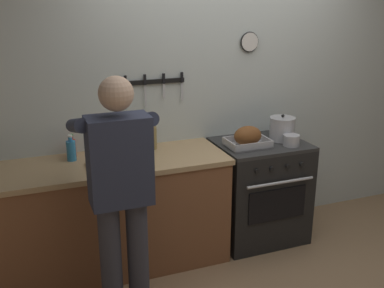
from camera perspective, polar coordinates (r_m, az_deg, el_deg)
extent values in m
cube|color=silver|center=(4.05, 3.70, 6.71)|extent=(6.00, 0.10, 2.60)
cube|color=black|center=(3.75, -4.81, 7.84)|extent=(0.52, 0.02, 0.04)
cube|color=silver|center=(3.70, -8.30, 5.89)|extent=(0.01, 0.00, 0.18)
cube|color=black|center=(3.68, -8.39, 7.88)|extent=(0.02, 0.02, 0.09)
cube|color=silver|center=(3.74, -5.90, 6.06)|extent=(0.01, 0.00, 0.18)
cube|color=black|center=(3.71, -5.97, 8.07)|extent=(0.02, 0.02, 0.09)
cube|color=silver|center=(3.78, -3.57, 6.70)|extent=(0.02, 0.00, 0.12)
cube|color=black|center=(3.76, -3.60, 8.24)|extent=(0.02, 0.02, 0.08)
cube|color=silver|center=(3.83, -1.27, 6.60)|extent=(0.02, 0.00, 0.16)
cube|color=black|center=(3.81, -1.28, 8.40)|extent=(0.02, 0.02, 0.08)
cylinder|color=white|center=(4.03, 7.25, 12.65)|extent=(0.16, 0.02, 0.16)
torus|color=black|center=(4.03, 7.25, 12.65)|extent=(0.17, 0.02, 0.17)
cube|color=brown|center=(3.67, -11.62, -9.25)|extent=(2.00, 0.62, 0.86)
cube|color=tan|center=(3.49, -12.07, -2.66)|extent=(2.03, 0.65, 0.04)
cube|color=black|center=(4.10, 8.38, -5.99)|extent=(0.76, 0.62, 0.87)
cube|color=black|center=(3.85, 10.69, -7.53)|extent=(0.53, 0.01, 0.28)
cube|color=#2D2D2D|center=(3.94, 8.67, 0.00)|extent=(0.76, 0.62, 0.03)
cylinder|color=black|center=(3.62, 8.20, -3.41)|extent=(0.04, 0.02, 0.04)
cylinder|color=black|center=(3.68, 10.01, -3.12)|extent=(0.04, 0.02, 0.04)
cylinder|color=black|center=(3.76, 12.00, -2.80)|extent=(0.04, 0.02, 0.04)
cylinder|color=black|center=(3.83, 13.68, -2.52)|extent=(0.04, 0.02, 0.04)
cylinder|color=silver|center=(3.74, 11.11, -4.80)|extent=(0.61, 0.02, 0.02)
cylinder|color=#383842|center=(3.09, -10.14, -14.77)|extent=(0.14, 0.14, 0.86)
cylinder|color=#383842|center=(3.12, -6.80, -14.24)|extent=(0.14, 0.14, 0.86)
cube|color=#2D3347|center=(2.79, -9.12, -2.10)|extent=(0.38, 0.22, 0.56)
sphere|color=tan|center=(2.68, -9.56, 6.27)|extent=(0.21, 0.21, 0.21)
cylinder|color=#2D3347|center=(2.94, -14.32, 2.26)|extent=(0.09, 0.55, 0.22)
cylinder|color=#2D3347|center=(3.01, -6.38, 3.09)|extent=(0.09, 0.55, 0.22)
cube|color=#B7B7BC|center=(3.81, 7.00, -0.22)|extent=(0.34, 0.25, 0.01)
cube|color=#B7B7BC|center=(3.70, 7.92, -0.29)|extent=(0.34, 0.01, 0.05)
cube|color=#B7B7BC|center=(3.91, 6.16, 0.78)|extent=(0.34, 0.01, 0.05)
cube|color=#B7B7BC|center=(3.73, 4.71, -0.02)|extent=(0.01, 0.25, 0.05)
cube|color=#B7B7BC|center=(3.88, 9.23, 0.54)|extent=(0.01, 0.25, 0.05)
ellipsoid|color=brown|center=(3.79, 7.05, 1.04)|extent=(0.24, 0.17, 0.16)
cylinder|color=#B7B7BC|center=(4.01, 11.28, 1.82)|extent=(0.22, 0.22, 0.19)
cylinder|color=#B2B2B7|center=(3.99, 11.37, 3.22)|extent=(0.22, 0.22, 0.01)
sphere|color=black|center=(3.98, 11.39, 3.50)|extent=(0.03, 0.03, 0.03)
cylinder|color=#B7B7BC|center=(3.88, 12.41, 0.46)|extent=(0.14, 0.14, 0.09)
cube|color=tan|center=(3.39, -10.09, -2.65)|extent=(0.36, 0.24, 0.02)
cylinder|color=red|center=(3.64, -14.84, -0.53)|extent=(0.06, 0.06, 0.14)
cylinder|color=red|center=(3.62, -14.94, 0.73)|extent=(0.03, 0.03, 0.03)
cylinder|color=#197219|center=(3.61, -14.97, 1.06)|extent=(0.03, 0.03, 0.01)
cylinder|color=#385623|center=(3.63, -5.37, 0.82)|extent=(0.07, 0.07, 0.24)
cylinder|color=#385623|center=(3.59, -5.44, 3.09)|extent=(0.03, 0.03, 0.05)
cylinder|color=black|center=(3.58, -5.46, 3.61)|extent=(0.03, 0.03, 0.01)
cylinder|color=#997F4C|center=(3.72, -4.95, 0.79)|extent=(0.06, 0.06, 0.19)
cylinder|color=#997F4C|center=(3.68, -5.00, 2.49)|extent=(0.03, 0.03, 0.04)
cylinder|color=black|center=(3.68, -5.01, 2.91)|extent=(0.03, 0.03, 0.01)
cylinder|color=#338CCC|center=(3.56, -14.97, -0.83)|extent=(0.07, 0.07, 0.15)
cylinder|color=#338CCC|center=(3.53, -15.10, 0.61)|extent=(0.03, 0.03, 0.03)
cylinder|color=white|center=(3.53, -15.13, 0.99)|extent=(0.04, 0.04, 0.01)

